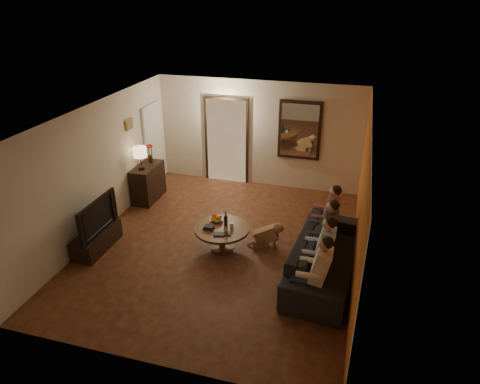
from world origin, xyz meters
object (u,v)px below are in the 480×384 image
(sofa, at_px, (327,256))
(wine_bottle, at_px, (226,218))
(tv_stand, at_px, (97,240))
(person_b, at_px, (320,254))
(dresser, at_px, (148,183))
(tv, at_px, (93,216))
(dog, at_px, (266,234))
(laptop, at_px, (222,235))
(table_lamp, at_px, (141,158))
(person_a, at_px, (316,275))
(person_d, at_px, (327,219))
(bowl, at_px, (216,219))
(person_c, at_px, (324,235))
(coffee_table, at_px, (222,238))

(sofa, distance_m, wine_bottle, 1.99)
(tv_stand, distance_m, person_b, 4.21)
(dresser, relative_size, tv, 0.80)
(dresser, bearing_deg, dog, -22.26)
(person_b, relative_size, wine_bottle, 3.87)
(wine_bottle, bearing_deg, dresser, 148.53)
(tv, bearing_deg, dog, -73.41)
(person_b, relative_size, laptop, 3.65)
(dresser, height_order, table_lamp, table_lamp)
(table_lamp, xyz_separation_m, person_a, (4.19, -2.51, -0.50))
(tv_stand, bearing_deg, dog, 16.59)
(person_b, bearing_deg, table_lamp, 155.42)
(person_d, height_order, bowl, person_d)
(tv, xyz_separation_m, bowl, (2.12, 0.87, -0.22))
(table_lamp, bearing_deg, person_c, -17.44)
(dog, distance_m, coffee_table, 0.85)
(person_b, bearing_deg, sofa, 71.57)
(tv, height_order, bowl, tv)
(wine_bottle, bearing_deg, tv, -162.19)
(table_lamp, bearing_deg, sofa, -20.64)
(dog, bearing_deg, coffee_table, -170.80)
(person_d, bearing_deg, bowl, -169.47)
(tv, height_order, coffee_table, tv)
(tv_stand, xyz_separation_m, laptop, (2.40, 0.37, 0.28))
(sofa, relative_size, dog, 4.55)
(table_lamp, height_order, sofa, table_lamp)
(person_c, height_order, person_d, same)
(table_lamp, height_order, tv_stand, table_lamp)
(sofa, relative_size, wine_bottle, 8.22)
(tv_stand, distance_m, bowl, 2.31)
(sofa, height_order, person_c, person_c)
(table_lamp, height_order, person_d, table_lamp)
(table_lamp, relative_size, coffee_table, 0.52)
(person_a, height_order, laptop, person_a)
(table_lamp, xyz_separation_m, person_d, (4.19, -0.71, -0.50))
(dresser, bearing_deg, person_a, -33.15)
(sofa, distance_m, dog, 1.32)
(person_c, xyz_separation_m, coffee_table, (-1.89, -0.00, -0.38))
(bowl, relative_size, wine_bottle, 0.84)
(person_c, height_order, laptop, person_c)
(bowl, distance_m, wine_bottle, 0.29)
(tv_stand, xyz_separation_m, person_a, (4.19, -0.54, 0.41))
(dresser, xyz_separation_m, wine_bottle, (2.35, -1.44, 0.19))
(person_b, bearing_deg, coffee_table, 162.47)
(dresser, height_order, wine_bottle, dresser)
(dresser, bearing_deg, laptop, -37.15)
(tv_stand, distance_m, coffee_table, 2.39)
(bowl, bearing_deg, person_c, -5.96)
(dog, bearing_deg, laptop, -151.30)
(wine_bottle, bearing_deg, table_lamp, 152.59)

